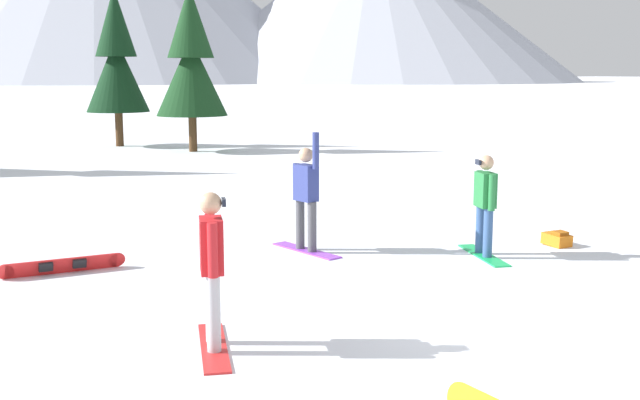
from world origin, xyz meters
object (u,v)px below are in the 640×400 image
at_px(backpack_orange, 557,239).
at_px(pine_tree_twin, 191,62).
at_px(pine_tree_young, 116,60).
at_px(loose_snowboard_far_spare, 63,265).
at_px(snowboarder_foreground, 212,267).
at_px(snowboarder_background, 306,195).
at_px(snowboarder_midground, 485,204).

distance_m(backpack_orange, pine_tree_twin, 18.87).
relative_size(pine_tree_twin, pine_tree_young, 0.97).
bearing_deg(pine_tree_young, loose_snowboard_far_spare, -103.37).
bearing_deg(pine_tree_young, pine_tree_twin, -58.46).
relative_size(snowboarder_foreground, snowboarder_background, 0.86).
distance_m(snowboarder_foreground, snowboarder_midground, 5.79).
relative_size(snowboarder_foreground, pine_tree_twin, 0.28).
height_order(snowboarder_background, pine_tree_young, pine_tree_young).
height_order(snowboarder_midground, pine_tree_young, pine_tree_young).
bearing_deg(snowboarder_foreground, loose_snowboard_far_spare, 104.83).
bearing_deg(snowboarder_background, loose_snowboard_far_spare, 177.18).
bearing_deg(loose_snowboard_far_spare, backpack_orange, -11.80).
distance_m(snowboarder_foreground, loose_snowboard_far_spare, 4.24).
height_order(snowboarder_background, backpack_orange, snowboarder_background).
relative_size(snowboarder_foreground, loose_snowboard_far_spare, 0.92).
xyz_separation_m(snowboarder_foreground, backpack_orange, (6.95, 2.36, -0.79)).
bearing_deg(snowboarder_midground, backpack_orange, 2.70).
relative_size(snowboarder_midground, snowboarder_background, 0.82).
relative_size(snowboarder_background, loose_snowboard_far_spare, 1.08).
relative_size(backpack_orange, pine_tree_young, 0.08).
xyz_separation_m(snowboarder_midground, pine_tree_twin, (0.52, 18.63, 2.48)).
distance_m(snowboarder_midground, pine_tree_young, 22.24).
bearing_deg(backpack_orange, snowboarder_midground, -177.30).
relative_size(backpack_orange, pine_tree_twin, 0.09).
xyz_separation_m(snowboarder_midground, loose_snowboard_far_spare, (-6.39, 1.75, -0.74)).
bearing_deg(snowboarder_foreground, snowboarder_background, 53.51).
relative_size(loose_snowboard_far_spare, pine_tree_young, 0.30).
xyz_separation_m(snowboarder_background, pine_tree_young, (0.92, 20.48, 2.49)).
height_order(snowboarder_foreground, pine_tree_young, pine_tree_young).
xyz_separation_m(snowboarder_foreground, pine_tree_young, (3.75, 24.31, 2.53)).
height_order(snowboarder_background, loose_snowboard_far_spare, snowboarder_background).
distance_m(snowboarder_midground, pine_tree_twin, 18.81).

